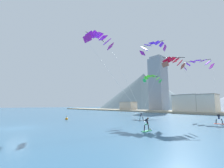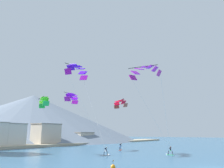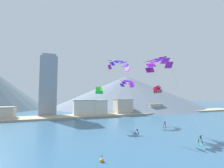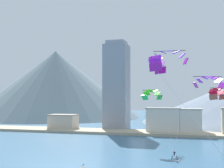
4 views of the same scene
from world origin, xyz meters
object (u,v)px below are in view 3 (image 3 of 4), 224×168
kitesurfer_near_lead (200,141)px  parafoil_kite_distant_low_drift (99,89)px  kitesurfer_near_trail (138,133)px  parafoil_kite_distant_high_outer (157,89)px  race_marker_buoy (102,161)px  parafoil_kite_near_trail (119,65)px  parafoil_kite_near_lead (158,63)px  parafoil_kite_mid_center (128,83)px  kitesurfer_mid_center (165,125)px

kitesurfer_near_lead → parafoil_kite_distant_low_drift: (-13.40, 21.84, 10.28)m
kitesurfer_near_trail → parafoil_kite_distant_high_outer: 12.07m
race_marker_buoy → parafoil_kite_distant_high_outer: bearing=32.3°
kitesurfer_near_lead → parafoil_kite_near_trail: bearing=119.7°
parafoil_kite_near_lead → parafoil_kite_distant_low_drift: 22.82m
kitesurfer_near_lead → parafoil_kite_mid_center: parafoil_kite_mid_center is taller
kitesurfer_near_trail → parafoil_kite_distant_high_outer: (6.29, 1.18, 10.23)m
parafoil_kite_near_lead → parafoil_kite_near_trail: parafoil_kite_near_trail is taller
kitesurfer_near_trail → parafoil_kite_distant_low_drift: bearing=114.1°
parafoil_kite_near_lead → parafoil_kite_distant_low_drift: bearing=100.5°
kitesurfer_near_trail → race_marker_buoy: size_ratio=1.74×
kitesurfer_mid_center → kitesurfer_near_lead: bearing=-105.6°
kitesurfer_mid_center → parafoil_kite_distant_low_drift: parafoil_kite_distant_low_drift is taller
kitesurfer_near_trail → parafoil_kite_mid_center: 21.27m
parafoil_kite_near_lead → parafoil_kite_distant_high_outer: (7.84, 10.68, -3.73)m
parafoil_kite_mid_center → kitesurfer_mid_center: bearing=-61.1°
parafoil_kite_near_lead → parafoil_kite_distant_high_outer: parafoil_kite_near_lead is taller
kitesurfer_near_trail → parafoil_kite_mid_center: parafoil_kite_mid_center is taller
parafoil_kite_mid_center → parafoil_kite_distant_low_drift: 11.94m
parafoil_kite_distant_high_outer → race_marker_buoy: 23.67m
parafoil_kite_near_trail → parafoil_kite_mid_center: bearing=51.5°
race_marker_buoy → parafoil_kite_distant_low_drift: bearing=75.3°
parafoil_kite_mid_center → parafoil_kite_distant_high_outer: 15.10m
parafoil_kite_distant_high_outer → kitesurfer_near_lead: bearing=-82.0°
kitesurfer_near_lead → kitesurfer_mid_center: bearing=74.4°
parafoil_kite_near_trail → parafoil_kite_distant_low_drift: parafoil_kite_near_trail is taller
parafoil_kite_near_trail → parafoil_kite_distant_low_drift: bearing=126.7°
race_marker_buoy → parafoil_kite_near_trail: bearing=59.8°
kitesurfer_near_trail → race_marker_buoy: kitesurfer_near_trail is taller
kitesurfer_near_lead → parafoil_kite_distant_high_outer: parafoil_kite_distant_high_outer is taller
kitesurfer_mid_center → parafoil_kite_near_lead: bearing=-132.6°
parafoil_kite_near_trail → parafoil_kite_mid_center: 12.10m
parafoil_kite_near_lead → parafoil_kite_mid_center: parafoil_kite_near_lead is taller
kitesurfer_mid_center → race_marker_buoy: size_ratio=1.75×
kitesurfer_near_lead → parafoil_kite_distant_low_drift: parafoil_kite_distant_low_drift is taller
parafoil_kite_mid_center → race_marker_buoy: 33.94m
kitesurfer_near_trail → parafoil_kite_near_trail: (-1.55, 7.15, 17.03)m
kitesurfer_near_trail → parafoil_kite_near_lead: 16.96m
parafoil_kite_mid_center → race_marker_buoy: parafoil_kite_mid_center is taller
kitesurfer_mid_center → parafoil_kite_near_lead: 23.96m
race_marker_buoy → kitesurfer_mid_center: bearing=32.8°
parafoil_kite_near_trail → parafoil_kite_distant_high_outer: (7.84, -5.97, -6.80)m
parafoil_kite_distant_high_outer → race_marker_buoy: (-17.92, -11.33, -10.52)m
kitesurfer_mid_center → kitesurfer_near_trail: bearing=-157.3°
parafoil_kite_near_lead → parafoil_kite_mid_center: size_ratio=1.05×
kitesurfer_near_trail → parafoil_kite_near_lead: (-1.55, -9.50, 13.96)m
kitesurfer_near_trail → kitesurfer_mid_center: size_ratio=1.00×
parafoil_kite_mid_center → parafoil_kite_distant_high_outer: (0.78, -14.86, -2.61)m
parafoil_kite_near_lead → parafoil_kite_near_trail: bearing=90.0°
kitesurfer_near_lead → parafoil_kite_near_lead: parafoil_kite_near_lead is taller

